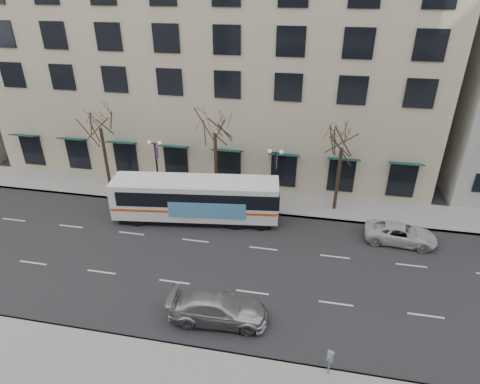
% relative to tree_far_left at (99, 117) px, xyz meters
% --- Properties ---
extents(ground, '(160.00, 160.00, 0.00)m').
position_rel_tree_far_left_xyz_m(ground, '(10.00, -8.80, -6.70)').
color(ground, black).
rests_on(ground, ground).
extents(sidewalk_far, '(80.00, 4.00, 0.15)m').
position_rel_tree_far_left_xyz_m(sidewalk_far, '(15.00, 0.20, -6.62)').
color(sidewalk_far, gray).
rests_on(sidewalk_far, ground).
extents(building_hotel, '(40.00, 20.00, 24.00)m').
position_rel_tree_far_left_xyz_m(building_hotel, '(8.00, 12.20, 5.30)').
color(building_hotel, '#BDB090').
rests_on(building_hotel, ground).
extents(tree_far_left, '(3.60, 3.60, 8.34)m').
position_rel_tree_far_left_xyz_m(tree_far_left, '(0.00, 0.00, 0.00)').
color(tree_far_left, black).
rests_on(tree_far_left, ground).
extents(tree_far_mid, '(3.60, 3.60, 8.55)m').
position_rel_tree_far_left_xyz_m(tree_far_mid, '(10.00, 0.00, 0.21)').
color(tree_far_mid, black).
rests_on(tree_far_mid, ground).
extents(tree_far_right, '(3.60, 3.60, 8.06)m').
position_rel_tree_far_left_xyz_m(tree_far_right, '(20.00, 0.00, -0.28)').
color(tree_far_right, black).
rests_on(tree_far_right, ground).
extents(lamp_post_left, '(1.22, 0.45, 5.21)m').
position_rel_tree_far_left_xyz_m(lamp_post_left, '(5.01, -0.60, -3.75)').
color(lamp_post_left, black).
rests_on(lamp_post_left, ground).
extents(lamp_post_right, '(1.22, 0.45, 5.21)m').
position_rel_tree_far_left_xyz_m(lamp_post_right, '(15.01, -0.60, -3.75)').
color(lamp_post_right, black).
rests_on(lamp_post_right, ground).
extents(city_bus, '(13.07, 4.42, 3.48)m').
position_rel_tree_far_left_xyz_m(city_bus, '(9.34, -3.59, -4.80)').
color(city_bus, white).
rests_on(city_bus, ground).
extents(silver_car, '(5.64, 2.59, 1.60)m').
position_rel_tree_far_left_xyz_m(silver_car, '(13.50, -13.60, -5.90)').
color(silver_car, '#A8AAB0').
rests_on(silver_car, ground).
extents(white_pickup, '(5.12, 2.63, 1.38)m').
position_rel_tree_far_left_xyz_m(white_pickup, '(24.59, -3.74, -6.01)').
color(white_pickup, '#BEBEBE').
rests_on(white_pickup, ground).
extents(pay_station, '(0.35, 0.29, 1.42)m').
position_rel_tree_far_left_xyz_m(pay_station, '(19.52, -16.10, -5.52)').
color(pay_station, gray).
rests_on(pay_station, sidewalk_near).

